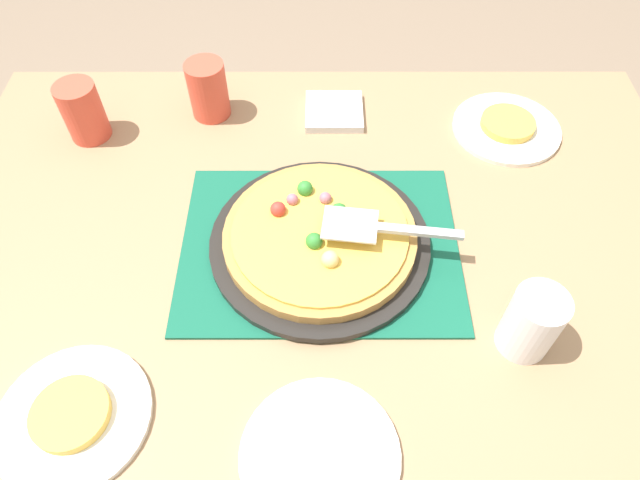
{
  "coord_description": "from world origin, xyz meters",
  "views": [
    {
      "loc": [
        0.0,
        0.59,
        1.54
      ],
      "look_at": [
        0.0,
        0.0,
        0.77
      ],
      "focal_mm": 31.67,
      "sensor_mm": 36.0,
      "label": 1
    }
  ],
  "objects_px": {
    "plate_near_left": "(74,417)",
    "plate_far_right": "(506,128)",
    "napkin_stack": "(334,112)",
    "plate_side": "(318,455)",
    "cup_corner": "(532,323)",
    "pizza_pan": "(320,242)",
    "cup_near": "(208,90)",
    "served_slice_right": "(508,123)",
    "pizza": "(320,235)",
    "served_slice_left": "(70,414)",
    "pizza_server": "(379,227)",
    "cup_far": "(83,111)"
  },
  "relations": [
    {
      "from": "plate_near_left",
      "to": "plate_far_right",
      "type": "xyz_separation_m",
      "value": [
        -0.73,
        -0.61,
        0.0
      ]
    },
    {
      "from": "napkin_stack",
      "to": "plate_side",
      "type": "bearing_deg",
      "value": 87.28
    },
    {
      "from": "cup_corner",
      "to": "plate_near_left",
      "type": "bearing_deg",
      "value": 10.35
    },
    {
      "from": "pizza_pan",
      "to": "cup_corner",
      "type": "height_order",
      "value": "cup_corner"
    },
    {
      "from": "plate_near_left",
      "to": "cup_near",
      "type": "height_order",
      "value": "cup_near"
    },
    {
      "from": "served_slice_right",
      "to": "cup_corner",
      "type": "relative_size",
      "value": 0.92
    },
    {
      "from": "napkin_stack",
      "to": "pizza_pan",
      "type": "bearing_deg",
      "value": 85.05
    },
    {
      "from": "pizza",
      "to": "cup_corner",
      "type": "xyz_separation_m",
      "value": [
        -0.31,
        0.18,
        0.03
      ]
    },
    {
      "from": "served_slice_left",
      "to": "served_slice_right",
      "type": "distance_m",
      "value": 0.95
    },
    {
      "from": "pizza_pan",
      "to": "pizza",
      "type": "xyz_separation_m",
      "value": [
        0.0,
        -0.0,
        0.02
      ]
    },
    {
      "from": "cup_near",
      "to": "pizza_server",
      "type": "distance_m",
      "value": 0.49
    },
    {
      "from": "served_slice_left",
      "to": "cup_far",
      "type": "relative_size",
      "value": 0.92
    },
    {
      "from": "plate_near_left",
      "to": "napkin_stack",
      "type": "xyz_separation_m",
      "value": [
        -0.38,
        -0.66,
        0.0
      ]
    },
    {
      "from": "plate_side",
      "to": "served_slice_right",
      "type": "bearing_deg",
      "value": -120.55
    },
    {
      "from": "served_slice_right",
      "to": "cup_far",
      "type": "distance_m",
      "value": 0.86
    },
    {
      "from": "served_slice_left",
      "to": "napkin_stack",
      "type": "height_order",
      "value": "served_slice_left"
    },
    {
      "from": "napkin_stack",
      "to": "pizza",
      "type": "bearing_deg",
      "value": 85.01
    },
    {
      "from": "cup_corner",
      "to": "napkin_stack",
      "type": "distance_m",
      "value": 0.61
    },
    {
      "from": "plate_near_left",
      "to": "served_slice_left",
      "type": "relative_size",
      "value": 2.0
    },
    {
      "from": "pizza_pan",
      "to": "served_slice_right",
      "type": "distance_m",
      "value": 0.49
    },
    {
      "from": "served_slice_right",
      "to": "napkin_stack",
      "type": "height_order",
      "value": "served_slice_right"
    },
    {
      "from": "pizza",
      "to": "plate_far_right",
      "type": "bearing_deg",
      "value": -142.01
    },
    {
      "from": "plate_side",
      "to": "plate_far_right",
      "type": "bearing_deg",
      "value": -120.55
    },
    {
      "from": "cup_near",
      "to": "cup_far",
      "type": "distance_m",
      "value": 0.25
    },
    {
      "from": "plate_side",
      "to": "served_slice_right",
      "type": "xyz_separation_m",
      "value": [
        -0.39,
        -0.66,
        0.01
      ]
    },
    {
      "from": "plate_near_left",
      "to": "cup_near",
      "type": "xyz_separation_m",
      "value": [
        -0.12,
        -0.66,
        0.06
      ]
    },
    {
      "from": "cup_far",
      "to": "cup_corner",
      "type": "distance_m",
      "value": 0.91
    },
    {
      "from": "cup_near",
      "to": "cup_corner",
      "type": "height_order",
      "value": "same"
    },
    {
      "from": "pizza_server",
      "to": "pizza",
      "type": "bearing_deg",
      "value": -7.7
    },
    {
      "from": "plate_side",
      "to": "napkin_stack",
      "type": "height_order",
      "value": "napkin_stack"
    },
    {
      "from": "plate_near_left",
      "to": "cup_far",
      "type": "bearing_deg",
      "value": -78.57
    },
    {
      "from": "plate_side",
      "to": "cup_far",
      "type": "distance_m",
      "value": 0.8
    },
    {
      "from": "pizza_server",
      "to": "napkin_stack",
      "type": "distance_m",
      "value": 0.38
    },
    {
      "from": "served_slice_left",
      "to": "cup_corner",
      "type": "bearing_deg",
      "value": -169.65
    },
    {
      "from": "plate_side",
      "to": "cup_far",
      "type": "bearing_deg",
      "value": -54.26
    },
    {
      "from": "cup_far",
      "to": "plate_far_right",
      "type": "bearing_deg",
      "value": -179.15
    },
    {
      "from": "plate_near_left",
      "to": "pizza_server",
      "type": "distance_m",
      "value": 0.54
    },
    {
      "from": "served_slice_right",
      "to": "plate_side",
      "type": "bearing_deg",
      "value": 59.45
    },
    {
      "from": "plate_far_right",
      "to": "cup_far",
      "type": "relative_size",
      "value": 1.83
    },
    {
      "from": "pizza_pan",
      "to": "cup_far",
      "type": "relative_size",
      "value": 3.17
    },
    {
      "from": "napkin_stack",
      "to": "cup_corner",
      "type": "bearing_deg",
      "value": 117.65
    },
    {
      "from": "served_slice_right",
      "to": "napkin_stack",
      "type": "xyz_separation_m",
      "value": [
        0.36,
        -0.05,
        -0.01
      ]
    },
    {
      "from": "cup_near",
      "to": "cup_corner",
      "type": "relative_size",
      "value": 1.0
    },
    {
      "from": "plate_near_left",
      "to": "napkin_stack",
      "type": "relative_size",
      "value": 1.83
    },
    {
      "from": "pizza_pan",
      "to": "napkin_stack",
      "type": "height_order",
      "value": "pizza_pan"
    },
    {
      "from": "cup_far",
      "to": "napkin_stack",
      "type": "height_order",
      "value": "cup_far"
    },
    {
      "from": "plate_side",
      "to": "cup_near",
      "type": "xyz_separation_m",
      "value": [
        0.23,
        -0.71,
        0.06
      ]
    },
    {
      "from": "plate_side",
      "to": "pizza",
      "type": "bearing_deg",
      "value": -90.48
    },
    {
      "from": "plate_near_left",
      "to": "napkin_stack",
      "type": "distance_m",
      "value": 0.76
    },
    {
      "from": "pizza",
      "to": "napkin_stack",
      "type": "relative_size",
      "value": 2.75
    }
  ]
}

